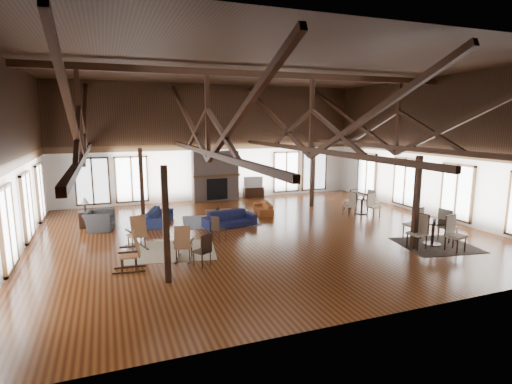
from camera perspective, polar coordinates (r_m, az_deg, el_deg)
name	(u,v)px	position (r m, az deg, el deg)	size (l,w,h in m)	color
floor	(262,232)	(15.09, 0.84, -5.80)	(16.00, 16.00, 0.00)	brown
ceiling	(262,67)	(14.63, 0.90, 17.43)	(16.00, 14.00, 0.02)	black
wall_back	(213,143)	(21.21, -6.13, 6.96)	(16.00, 0.02, 6.00)	white
wall_front	(389,178)	(8.48, 18.50, 1.93)	(16.00, 0.02, 6.00)	white
wall_left	(9,160)	(13.81, -31.83, 3.89)	(0.02, 14.00, 6.00)	white
wall_right	(434,148)	(19.00, 24.05, 5.80)	(0.02, 14.00, 6.00)	white
roof_truss	(262,124)	(14.51, 0.88, 9.69)	(15.60, 14.07, 3.14)	black
post_grid	(262,193)	(14.74, 0.85, -0.09)	(8.16, 7.16, 3.05)	black
fireplace	(215,176)	(21.05, -5.82, 2.27)	(2.50, 0.69, 2.60)	#746158
ceiling_fan	(286,133)	(13.80, 4.37, 8.41)	(1.60, 1.60, 0.75)	black
sofa_navy_front	(230,219)	(15.90, -3.79, -3.86)	(2.09, 0.82, 0.61)	#141737
sofa_navy_left	(160,216)	(16.79, -13.58, -3.39)	(0.81, 2.06, 0.60)	#171F41
sofa_orange	(263,208)	(18.08, 1.05, -2.34)	(0.65, 1.66, 0.48)	brown
coffee_table	(219,212)	(16.92, -5.32, -2.79)	(1.19, 0.72, 0.43)	brown
vase	(218,208)	(16.90, -5.52, -2.26)	(0.19, 0.19, 0.20)	#B2B2B2
armchair	(99,221)	(16.49, -21.47, -3.82)	(0.99, 1.13, 0.73)	#303032
side_table_lamp	(86,216)	(17.08, -23.18, -3.14)	(0.48, 0.48, 1.23)	black
rocking_chair_a	(137,233)	(13.61, -16.58, -5.64)	(0.69, 0.98, 1.14)	#9E643C
rocking_chair_b	(183,244)	(12.19, -10.37, -7.34)	(0.72, 0.95, 1.09)	#9E643C
rocking_chair_c	(132,252)	(11.77, -17.23, -8.20)	(0.91, 0.56, 1.12)	#9E643C
side_chair_a	(217,227)	(13.87, -5.56, -4.97)	(0.53, 0.53, 0.93)	black
side_chair_b	(204,248)	(11.58, -7.42, -7.91)	(0.57, 0.57, 0.98)	black
cafe_table_near	(433,228)	(14.76, 23.99, -4.77)	(2.22, 2.22, 1.14)	black
cafe_table_far	(362,203)	(18.62, 14.90, -1.47)	(1.99, 1.99, 1.02)	black
cup_near	(435,220)	(14.60, 24.15, -3.71)	(0.13, 0.13, 0.10)	#B2B2B2
cup_far	(364,196)	(18.60, 15.12, -0.61)	(0.14, 0.14, 0.11)	#B2B2B2
tv_console	(254,192)	(21.93, -0.35, -0.05)	(1.11, 0.41, 0.55)	black
television	(253,182)	(21.82, -0.45, 1.45)	(1.05, 0.14, 0.61)	#B2B2B2
rug_tan	(171,251)	(13.28, -12.09, -8.23)	(2.80, 2.20, 0.01)	tan
rug_navy	(220,221)	(16.86, -5.17, -4.12)	(3.05, 2.29, 0.01)	#171B40
rug_dark	(436,245)	(14.87, 24.34, -6.93)	(2.34, 2.13, 0.01)	black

